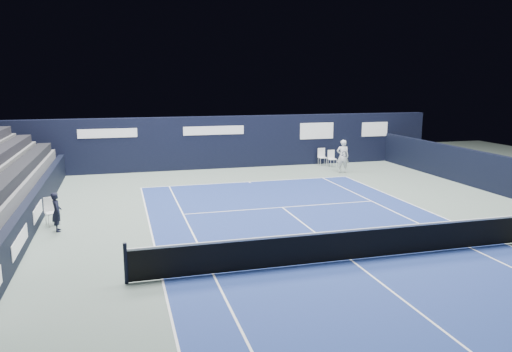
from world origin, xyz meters
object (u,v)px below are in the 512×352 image
Objects in this scene: folding_chair_back_a at (322,156)px; tennis_net at (352,244)px; folding_chair_back_b at (332,157)px; tennis_player at (343,156)px; line_judge_chair at (51,209)px.

folding_chair_back_a is 0.08× the size of tennis_net.
folding_chair_back_a is at bearing 121.10° from folding_chair_back_b.
folding_chair_back_b is at bearing -55.57° from folding_chair_back_a.
folding_chair_back_b is at bearing 83.36° from tennis_player.
line_judge_chair is 0.55× the size of tennis_player.
folding_chair_back_b is 16.30m from tennis_net.
tennis_net is at bearing -57.01° from line_judge_chair.
tennis_net reaches higher than folding_chair_back_b.
line_judge_chair is at bearing -155.09° from tennis_player.
tennis_player is at bearing 2.93° from line_judge_chair.
line_judge_chair is at bearing -149.65° from folding_chair_back_b.
folding_chair_back_b is 2.07m from tennis_player.
tennis_player reaches higher than line_judge_chair.
tennis_net reaches higher than line_judge_chair.
tennis_player is (5.85, 13.10, 0.43)m from tennis_net.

